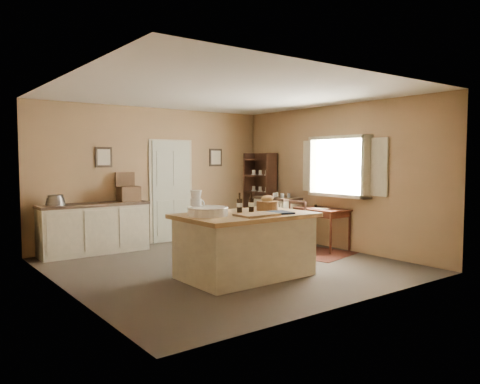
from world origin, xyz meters
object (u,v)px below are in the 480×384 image
object	(u,v)px
sideboard	(95,227)
right_cabinet	(277,218)
work_island	(244,243)
shelving_unit	(261,194)
writing_desk	(322,213)
desk_chair	(291,228)

from	to	relation	value
sideboard	right_cabinet	size ratio (longest dim) A/B	1.95
work_island	shelving_unit	size ratio (longest dim) A/B	1.05
right_cabinet	writing_desk	bearing A→B (deg)	-89.99
right_cabinet	shelving_unit	xyz separation A→B (m)	(0.15, 0.71, 0.45)
desk_chair	sideboard	bearing A→B (deg)	132.70
desk_chair	shelving_unit	bearing A→B (deg)	55.15
work_island	writing_desk	distance (m)	2.54
sideboard	desk_chair	size ratio (longest dim) A/B	2.10
sideboard	writing_desk	size ratio (longest dim) A/B	2.01
right_cabinet	sideboard	bearing A→B (deg)	165.63
work_island	shelving_unit	xyz separation A→B (m)	(2.56, 2.73, 0.43)
shelving_unit	writing_desk	bearing A→B (deg)	-94.31
work_island	right_cabinet	bearing A→B (deg)	39.31
work_island	shelving_unit	world-z (taller)	shelving_unit
right_cabinet	shelving_unit	bearing A→B (deg)	78.14
desk_chair	right_cabinet	xyz separation A→B (m)	(0.80, 1.25, -0.00)
work_island	desk_chair	size ratio (longest dim) A/B	2.08
writing_desk	desk_chair	bearing A→B (deg)	179.64
work_island	desk_chair	world-z (taller)	work_island
sideboard	desk_chair	bearing A→B (deg)	-38.25
work_island	sideboard	world-z (taller)	work_island
sideboard	writing_desk	bearing A→B (deg)	-31.46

